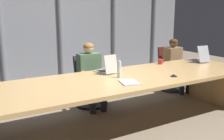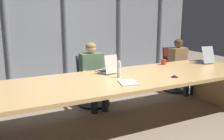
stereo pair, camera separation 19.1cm
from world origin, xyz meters
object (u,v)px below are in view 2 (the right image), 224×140
Objects in this scene: office_chair_left_mid at (92,86)px; spiral_notepad at (128,83)px; person_left_mid at (93,71)px; water_bottle_primary at (119,70)px; office_chair_center at (175,74)px; laptop_center at (202,59)px; laptop_left_mid at (107,69)px; person_center at (181,63)px; coffee_mug_near at (164,62)px; conference_mic_left_side at (174,76)px.

office_chair_left_mid reaches higher than spiral_notepad.
person_left_mid is (-0.04, -0.15, 0.32)m from office_chair_left_mid.
spiral_notepad is (-0.05, -1.37, 0.41)m from office_chair_left_mid.
water_bottle_primary is 0.34m from spiral_notepad.
office_chair_center is (1.97, 0.00, 0.01)m from office_chair_left_mid.
water_bottle_primary is (-1.98, -0.31, 0.06)m from laptop_center.
laptop_center is (2.00, -0.05, 0.00)m from laptop_left_mid.
laptop_center is 0.60m from person_center.
person_center is 0.91m from coffee_mug_near.
office_chair_left_mid is 1.99m from person_center.
laptop_left_mid is at bearing -174.97° from coffee_mug_near.
person_center is at bearing 79.50° from office_chair_left_mid.
person_left_mid is 1.03× the size of person_center.
spiral_notepad is (-0.01, -1.22, 0.10)m from person_left_mid.
coffee_mug_near is (1.20, 0.11, -0.01)m from laptop_left_mid.
laptop_left_mid is 0.43× the size of office_chair_left_mid.
person_left_mid reaches higher than spiral_notepad.
office_chair_left_mid is 1.43m from spiral_notepad.
spiral_notepad is at bearing -97.34° from water_bottle_primary.
person_left_mid is at bearing -94.18° from person_center.
laptop_center is 0.42× the size of person_center.
person_left_mid is 10.53× the size of conference_mic_left_side.
laptop_center is 1.41m from conference_mic_left_side.
office_chair_left_mid reaches higher than conference_mic_left_side.
coffee_mug_near is 1.45m from spiral_notepad.
spiral_notepad is (-1.22, -0.79, -0.04)m from coffee_mug_near.
office_chair_left_mid is at bearing -8.50° from laptop_left_mid.
laptop_left_mid reaches higher than office_chair_left_mid.
laptop_left_mid reaches higher than water_bottle_primary.
conference_mic_left_side is at bearing -25.51° from water_bottle_primary.
person_center is 2.35m from spiral_notepad.
person_center reaches higher than laptop_center.
office_chair_center is 6.90× the size of coffee_mug_near.
office_chair_left_mid is (-1.97, 0.74, -0.47)m from laptop_center.
coffee_mug_near is at bearing 72.82° from person_left_mid.
office_chair_left_mid is at bearing -98.65° from person_center.
spiral_notepad is at bearing -7.84° from office_chair_left_mid.
laptop_left_mid is 0.69m from spiral_notepad.
office_chair_center is 0.80× the size of person_left_mid.
coffee_mug_near is at bearing -91.11° from laptop_left_mid.
office_chair_center is at bearing 84.21° from office_chair_left_mid.
conference_mic_left_side is at bearing 21.63° from office_chair_left_mid.
laptop_left_mid is 2.16m from office_chair_center.
office_chair_center is at bearing -77.21° from laptop_left_mid.
laptop_center reaches higher than conference_mic_left_side.
laptop_center is 4.31× the size of conference_mic_left_side.
person_center is (2.00, -0.01, -0.02)m from person_left_mid.
person_left_mid is (-2.01, 0.59, -0.15)m from laptop_center.
person_center reaches higher than laptop_left_mid.
person_left_mid reaches higher than coffee_mug_near.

